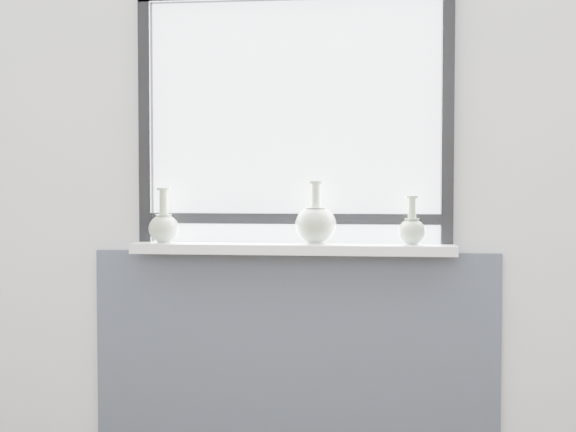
# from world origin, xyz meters

# --- Properties ---
(back_wall) EXTENTS (3.60, 0.02, 2.60)m
(back_wall) POSITION_xyz_m (0.00, 1.81, 1.30)
(back_wall) COLOR silver
(back_wall) RESTS_ON ground
(apron_panel) EXTENTS (1.70, 0.03, 0.86)m
(apron_panel) POSITION_xyz_m (0.00, 1.78, 0.43)
(apron_panel) COLOR #3E4857
(apron_panel) RESTS_ON ground
(windowsill) EXTENTS (1.32, 0.18, 0.04)m
(windowsill) POSITION_xyz_m (0.00, 1.71, 0.88)
(windowsill) COLOR white
(windowsill) RESTS_ON apron_panel
(window) EXTENTS (1.30, 0.06, 1.05)m
(window) POSITION_xyz_m (0.00, 1.77, 1.44)
(window) COLOR black
(window) RESTS_ON windowsill
(vase_a) EXTENTS (0.13, 0.13, 0.23)m
(vase_a) POSITION_xyz_m (-0.54, 1.70, 0.97)
(vase_a) COLOR #ABBD9B
(vase_a) RESTS_ON windowsill
(vase_b) EXTENTS (0.17, 0.17, 0.26)m
(vase_b) POSITION_xyz_m (0.10, 1.72, 0.99)
(vase_b) COLOR #ABBD9B
(vase_b) RESTS_ON windowsill
(vase_c) EXTENTS (0.11, 0.11, 0.20)m
(vase_c) POSITION_xyz_m (0.48, 1.71, 0.96)
(vase_c) COLOR #ABBD9B
(vase_c) RESTS_ON windowsill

